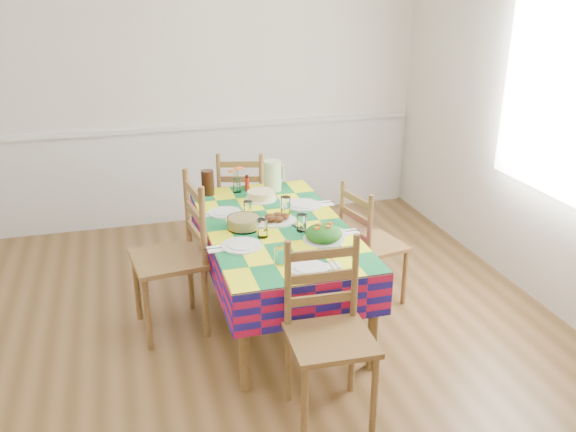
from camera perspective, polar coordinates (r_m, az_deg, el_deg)
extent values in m
cube|color=brown|center=(3.78, -4.75, -14.31)|extent=(4.50, 5.00, 0.04)
cube|color=beige|center=(5.63, -10.37, 12.67)|extent=(4.50, 0.04, 2.70)
cube|color=silver|center=(5.66, -10.01, 8.11)|extent=(4.41, 0.06, 0.04)
cube|color=silver|center=(5.80, -9.74, 3.82)|extent=(4.41, 0.03, 0.90)
plane|color=white|center=(4.37, 24.18, 10.65)|extent=(0.00, 1.40, 1.40)
cylinder|color=brown|center=(3.43, -4.11, -11.79)|extent=(0.06, 0.06, 0.61)
cylinder|color=brown|center=(3.64, 7.98, -9.89)|extent=(0.06, 0.06, 0.61)
cylinder|color=brown|center=(4.79, -7.96, -1.79)|extent=(0.06, 0.06, 0.61)
cylinder|color=brown|center=(4.94, 0.88, -0.84)|extent=(0.06, 0.06, 0.61)
cube|color=brown|center=(4.03, -1.18, -1.19)|extent=(0.87, 1.66, 0.04)
cube|color=#B80F39|center=(4.02, -1.18, -0.87)|extent=(0.91, 1.69, 0.01)
cube|color=#B80F39|center=(3.99, -7.49, -3.33)|extent=(0.01, 1.69, 0.26)
cube|color=#B80F39|center=(4.20, 4.84, -1.92)|extent=(0.01, 1.69, 0.26)
cube|color=#B80F39|center=(3.35, 2.54, -8.37)|extent=(0.91, 0.01, 0.26)
cube|color=#B80F39|center=(4.83, -3.71, 1.36)|extent=(0.91, 0.01, 0.26)
cylinder|color=white|center=(3.42, 1.93, -4.93)|extent=(0.22, 0.22, 0.01)
cylinder|color=white|center=(3.41, 1.93, -4.81)|extent=(0.16, 0.16, 0.00)
cylinder|color=white|center=(3.45, -0.77, -3.80)|extent=(0.06, 0.06, 0.11)
cube|color=white|center=(3.46, 4.27, -4.67)|extent=(0.08, 0.08, 0.00)
cube|color=silver|center=(3.46, 4.01, -4.65)|extent=(0.01, 0.14, 0.00)
cube|color=silver|center=(3.47, 4.52, -4.58)|extent=(0.01, 0.16, 0.00)
cylinder|color=white|center=(3.70, -4.34, -2.78)|extent=(0.25, 0.25, 0.01)
cylinder|color=white|center=(3.70, -4.34, -2.66)|extent=(0.17, 0.17, 0.01)
cylinder|color=white|center=(3.81, -2.41, -1.14)|extent=(0.07, 0.07, 0.12)
cube|color=white|center=(3.68, -6.85, -3.11)|extent=(0.09, 0.09, 0.01)
cube|color=silver|center=(3.68, -7.13, -3.08)|extent=(0.16, 0.01, 0.00)
cube|color=silver|center=(3.68, -6.57, -3.02)|extent=(0.18, 0.01, 0.00)
cylinder|color=white|center=(4.22, -5.93, 0.32)|extent=(0.23, 0.23, 0.01)
cylinder|color=white|center=(4.22, -5.94, 0.42)|extent=(0.16, 0.16, 0.01)
cylinder|color=white|center=(4.14, -3.75, 0.65)|extent=(0.06, 0.06, 0.11)
cube|color=white|center=(4.20, -7.97, 0.07)|extent=(0.08, 0.08, 0.01)
cube|color=silver|center=(4.20, -8.20, 0.10)|extent=(0.14, 0.01, 0.00)
cube|color=silver|center=(4.20, -7.75, 0.14)|extent=(0.17, 0.01, 0.00)
cylinder|color=white|center=(3.87, 3.80, -1.67)|extent=(0.23, 0.23, 0.01)
cylinder|color=white|center=(3.86, 3.80, -1.56)|extent=(0.16, 0.16, 0.01)
cylinder|color=white|center=(3.90, 1.27, -0.65)|extent=(0.07, 0.07, 0.11)
cube|color=white|center=(3.92, 5.94, -1.47)|extent=(0.09, 0.09, 0.01)
cube|color=silver|center=(3.91, 5.71, -1.44)|extent=(0.15, 0.01, 0.00)
cube|color=silver|center=(3.92, 6.18, -1.38)|extent=(0.17, 0.01, 0.00)
cylinder|color=white|center=(4.34, 1.42, 1.02)|extent=(0.26, 0.26, 0.01)
cylinder|color=white|center=(4.33, 1.42, 1.14)|extent=(0.18, 0.18, 0.01)
cylinder|color=white|center=(4.17, -0.24, 0.98)|extent=(0.07, 0.07, 0.12)
cube|color=white|center=(4.39, 3.56, 1.19)|extent=(0.10, 0.10, 0.01)
cube|color=silver|center=(4.38, 3.33, 1.22)|extent=(0.16, 0.01, 0.00)
cube|color=silver|center=(4.39, 3.80, 1.27)|extent=(0.19, 0.01, 0.00)
ellipsoid|color=white|center=(4.05, -1.10, -0.50)|extent=(0.28, 0.20, 0.01)
ellipsoid|color=#321708|center=(4.05, -0.42, -0.07)|extent=(0.08, 0.06, 0.04)
ellipsoid|color=#321708|center=(4.08, -0.98, 0.06)|extent=(0.08, 0.06, 0.04)
ellipsoid|color=#321708|center=(4.05, -1.70, -0.07)|extent=(0.08, 0.06, 0.04)
ellipsoid|color=#321708|center=(4.02, -1.66, -0.29)|extent=(0.08, 0.06, 0.04)
ellipsoid|color=#321708|center=(4.01, -0.91, -0.33)|extent=(0.08, 0.06, 0.04)
cylinder|color=white|center=(3.79, 3.34, -2.19)|extent=(0.26, 0.26, 0.01)
ellipsoid|color=#114411|center=(3.77, 3.35, -1.64)|extent=(0.23, 0.23, 0.10)
cube|color=#EA5814|center=(3.71, 2.75, -1.15)|extent=(0.03, 0.02, 0.01)
cube|color=#EA5814|center=(3.77, 3.00, -0.80)|extent=(0.04, 0.04, 0.01)
cube|color=#EA5814|center=(3.73, 3.74, -1.03)|extent=(0.03, 0.03, 0.01)
cube|color=#EA5814|center=(3.79, 3.98, -0.69)|extent=(0.03, 0.04, 0.01)
cylinder|color=white|center=(3.95, -4.16, -0.63)|extent=(0.22, 0.22, 0.08)
cylinder|color=#F1E27F|center=(3.95, -4.17, -0.61)|extent=(0.20, 0.20, 0.06)
cylinder|color=white|center=(4.47, -2.54, 1.62)|extent=(0.23, 0.23, 0.01)
cylinder|color=#CFB97E|center=(4.46, -2.54, 2.01)|extent=(0.20, 0.20, 0.05)
cube|color=black|center=(3.98, 0.72, -1.00)|extent=(0.10, 0.23, 0.01)
cube|color=black|center=(4.00, 1.20, -0.86)|extent=(0.05, 0.23, 0.01)
cylinder|color=white|center=(4.62, -4.81, 2.87)|extent=(0.06, 0.06, 0.11)
cylinder|color=#2C6722|center=(4.60, -5.04, 3.35)|extent=(0.01, 0.01, 0.15)
ellipsoid|color=#EA5814|center=(4.57, -5.40, 4.19)|extent=(0.05, 0.05, 0.02)
cylinder|color=#2C6722|center=(4.62, -4.69, 3.42)|extent=(0.01, 0.01, 0.15)
ellipsoid|color=#EA5814|center=(4.61, -4.51, 4.51)|extent=(0.05, 0.05, 0.02)
cylinder|color=#2C6722|center=(4.59, -4.79, 3.32)|extent=(0.01, 0.01, 0.15)
ellipsoid|color=#EA5814|center=(4.54, -4.78, 4.44)|extent=(0.05, 0.05, 0.02)
cylinder|color=#B41E0E|center=(4.63, -3.86, 3.10)|extent=(0.03, 0.03, 0.13)
cylinder|color=#B7DA9A|center=(4.63, -1.46, 3.80)|extent=(0.13, 0.13, 0.23)
cylinder|color=black|center=(4.58, -7.52, 3.12)|extent=(0.09, 0.09, 0.19)
cube|color=white|center=(3.29, 2.73, -5.98)|extent=(0.07, 0.02, 0.02)
cylinder|color=brown|center=(3.13, 1.55, -17.32)|extent=(0.04, 0.04, 0.45)
cylinder|color=brown|center=(3.23, 8.07, -16.22)|extent=(0.04, 0.04, 0.45)
cylinder|color=brown|center=(3.40, 0.03, -13.78)|extent=(0.04, 0.04, 0.45)
cylinder|color=brown|center=(3.48, 6.00, -12.90)|extent=(0.04, 0.04, 0.45)
cube|color=brown|center=(3.17, 4.03, -11.48)|extent=(0.44, 0.42, 0.03)
cylinder|color=brown|center=(3.15, -0.02, -6.55)|extent=(0.04, 0.04, 0.50)
cylinder|color=brown|center=(3.25, 6.27, -5.81)|extent=(0.04, 0.04, 0.50)
cube|color=brown|center=(3.24, 3.14, -7.76)|extent=(0.36, 0.04, 0.05)
cube|color=brown|center=(3.18, 3.19, -5.70)|extent=(0.36, 0.04, 0.05)
cube|color=brown|center=(3.12, 3.24, -3.56)|extent=(0.36, 0.04, 0.05)
cylinder|color=brown|center=(5.33, -2.34, -0.25)|extent=(0.03, 0.03, 0.42)
cylinder|color=brown|center=(5.35, -5.95, -0.27)|extent=(0.03, 0.03, 0.42)
cylinder|color=brown|center=(5.03, -2.43, -1.60)|extent=(0.03, 0.03, 0.42)
cylinder|color=brown|center=(5.05, -6.25, -1.62)|extent=(0.03, 0.03, 0.42)
cube|color=brown|center=(5.10, -4.31, 1.41)|extent=(0.48, 0.46, 0.03)
cylinder|color=brown|center=(4.86, -2.51, 3.17)|extent=(0.03, 0.03, 0.47)
cylinder|color=brown|center=(4.89, -6.47, 3.13)|extent=(0.03, 0.03, 0.47)
cube|color=brown|center=(4.90, -4.46, 2.11)|extent=(0.33, 0.10, 0.05)
cube|color=brown|center=(4.86, -4.51, 3.46)|extent=(0.33, 0.10, 0.05)
cube|color=brown|center=(4.83, -4.55, 4.83)|extent=(0.33, 0.10, 0.05)
cylinder|color=brown|center=(4.24, -13.96, -6.47)|extent=(0.04, 0.04, 0.49)
cylinder|color=brown|center=(3.90, -12.98, -9.01)|extent=(0.04, 0.04, 0.49)
cylinder|color=brown|center=(4.30, -9.11, -5.68)|extent=(0.04, 0.04, 0.49)
cylinder|color=brown|center=(3.96, -7.70, -8.10)|extent=(0.04, 0.04, 0.49)
cube|color=brown|center=(3.98, -11.21, -3.99)|extent=(0.49, 0.50, 0.03)
cylinder|color=brown|center=(4.09, -9.38, 0.76)|extent=(0.04, 0.04, 0.54)
cylinder|color=brown|center=(3.74, -7.94, -1.21)|extent=(0.04, 0.04, 0.54)
cube|color=brown|center=(3.95, -8.60, -1.64)|extent=(0.07, 0.39, 0.05)
cube|color=brown|center=(3.90, -8.72, 0.26)|extent=(0.07, 0.39, 0.05)
cube|color=brown|center=(3.85, -8.84, 2.21)|extent=(0.07, 0.39, 0.05)
cylinder|color=brown|center=(4.39, 10.85, -5.67)|extent=(0.03, 0.03, 0.42)
cylinder|color=brown|center=(4.63, 8.30, -4.03)|extent=(0.03, 0.03, 0.42)
cylinder|color=brown|center=(4.22, 7.46, -6.65)|extent=(0.03, 0.03, 0.42)
cylinder|color=brown|center=(4.46, 5.01, -4.88)|extent=(0.03, 0.03, 0.42)
cube|color=brown|center=(4.33, 8.05, -2.65)|extent=(0.44, 0.46, 0.03)
cylinder|color=brown|center=(4.03, 7.65, -1.16)|extent=(0.03, 0.03, 0.46)
cylinder|color=brown|center=(4.28, 5.09, 0.37)|extent=(0.03, 0.03, 0.46)
cube|color=brown|center=(4.19, 6.28, -1.55)|extent=(0.09, 0.33, 0.05)
cube|color=brown|center=(4.14, 6.35, -0.01)|extent=(0.09, 0.33, 0.05)
cube|color=brown|center=(4.10, 6.42, 1.55)|extent=(0.09, 0.33, 0.05)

